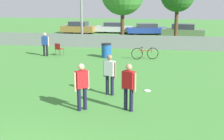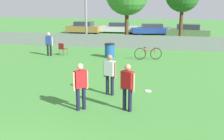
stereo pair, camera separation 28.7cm
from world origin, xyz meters
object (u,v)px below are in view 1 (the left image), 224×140
Objects in this scene: player_defender_red at (129,84)px; bicycle_sideline at (145,53)px; parked_car_silver at (114,28)px; parked_car_blue at (147,29)px; folding_chair_sideline at (59,48)px; player_thrower_red at (82,84)px; frisbee_disc at (147,91)px; parked_car_tan at (79,28)px; parked_car_olive at (183,31)px; trash_bin at (106,50)px; spectator_in_blue at (45,43)px; player_receiver_white at (110,72)px.

player_defender_red is 9.04m from bicycle_sideline.
parked_car_blue is at bearing -12.50° from parked_car_silver.
player_defender_red is 11.06m from folding_chair_sideline.
parked_car_blue is at bearing 44.51° from player_thrower_red.
player_thrower_red is at bearing -128.92° from frisbee_disc.
player_defender_red is at bearing -98.39° from parked_car_blue.
player_thrower_red and player_defender_red have the same top height.
parked_car_tan is at bearing -61.65° from folding_chair_sideline.
frisbee_disc is at bearing 6.96° from player_thrower_red.
parked_car_tan is at bearing 176.77° from parked_car_olive.
player_thrower_red is at bearing 131.84° from folding_chair_sideline.
folding_chair_sideline is at bearing 179.34° from trash_bin.
player_thrower_red is at bearing -102.14° from parked_car_blue.
spectator_in_blue reaches higher than folding_chair_sideline.
parked_car_blue is (8.06, 0.34, -0.05)m from parked_car_tan.
parked_car_silver is at bearing 118.19° from player_receiver_white.
spectator_in_blue reaches higher than parked_car_tan.
parked_car_olive is (7.91, -3.49, 0.07)m from parked_car_silver.
player_thrower_red is 0.37× the size of parked_car_silver.
frisbee_disc is 21.51m from parked_car_blue.
parked_car_silver is 0.99× the size of parked_car_olive.
parked_car_blue reaches higher than folding_chair_sideline.
folding_chair_sideline is at bearing 133.48° from frisbee_disc.
frisbee_disc is at bearing 149.93° from folding_chair_sideline.
parked_car_silver is (-3.38, 24.84, -0.31)m from player_thrower_red.
frisbee_disc is at bearing 138.42° from spectator_in_blue.
parked_car_tan reaches higher than bicycle_sideline.
player_defender_red reaches higher than folding_chair_sideline.
player_receiver_white is 0.37× the size of parked_car_silver.
parked_car_tan is 12.24m from parked_car_olive.
player_defender_red is 11.27m from spectator_in_blue.
trash_bin is at bearing 52.68° from player_thrower_red.
player_defender_red is 0.36× the size of parked_car_olive.
frisbee_disc is at bearing -89.81° from parked_car_olive.
parked_car_silver is at bearing 126.46° from player_defender_red.
parked_car_silver is (-5.45, 22.28, 0.62)m from frisbee_disc.
folding_chair_sideline is at bearing -120.03° from parked_car_blue.
frisbee_disc is 0.06× the size of parked_car_blue.
player_thrower_red is 5.87× the size of frisbee_disc.
parked_car_olive reaches higher than parked_car_silver.
parked_car_silver is at bearing 163.87° from parked_car_olive.
parked_car_tan is 0.90× the size of parked_car_olive.
parked_car_silver is at bearing 98.33° from trash_bin.
spectator_in_blue is at bearing 165.71° from bicycle_sideline.
folding_chair_sideline is at bearing 148.37° from player_defender_red.
parked_car_olive reaches higher than frisbee_disc.
spectator_in_blue is 0.36× the size of parked_car_olive.
parked_car_olive is (9.03, 11.87, 0.19)m from folding_chair_sideline.
frisbee_disc is (7.40, -6.60, -0.91)m from spectator_in_blue.
parked_car_tan reaches higher than parked_car_blue.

